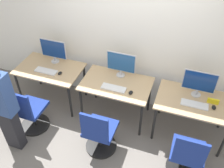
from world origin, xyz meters
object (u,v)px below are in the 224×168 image
object	(u,v)px
monitor_right	(199,83)
keyboard_right	(194,104)
mouse_left	(60,73)
office_chair_center	(99,134)
person_left	(2,104)
mouse_center	(131,93)
keyboard_center	(114,88)
monitor_center	(121,63)
monitor_left	(53,50)
keyboard_left	(46,71)
office_chair_right	(187,157)
office_chair_left	(29,113)
mouse_right	(214,107)

from	to	relation	value
monitor_right	keyboard_right	xyz separation A→B (m)	(0.00, -0.23, -0.23)
mouse_left	office_chair_center	world-z (taller)	office_chair_center
person_left	mouse_center	size ratio (longest dim) A/B	17.82
keyboard_center	office_chair_center	xyz separation A→B (m)	(-0.00, -0.64, -0.37)
monitor_center	keyboard_right	size ratio (longest dim) A/B	1.22
monitor_left	keyboard_right	bearing A→B (deg)	-7.06
keyboard_left	mouse_center	distance (m)	1.50
person_left	keyboard_right	world-z (taller)	person_left
mouse_left	mouse_center	world-z (taller)	same
monitor_left	mouse_center	world-z (taller)	monitor_left
keyboard_left	office_chair_right	xyz separation A→B (m)	(2.46, -0.64, -0.37)
monitor_center	keyboard_right	distance (m)	1.27
keyboard_left	monitor_center	size ratio (longest dim) A/B	0.82
person_left	monitor_center	world-z (taller)	person_left
monitor_center	keyboard_center	distance (m)	0.42
monitor_left	person_left	size ratio (longest dim) A/B	0.29
mouse_left	monitor_center	xyz separation A→B (m)	(0.96, 0.31, 0.22)
mouse_center	office_chair_left	bearing A→B (deg)	-158.33
person_left	monitor_right	size ratio (longest dim) A/B	3.39
office_chair_center	office_chair_right	world-z (taller)	same
keyboard_center	keyboard_right	world-z (taller)	same
person_left	keyboard_center	bearing A→B (deg)	37.85
mouse_left	mouse_center	bearing A→B (deg)	-3.25
monitor_right	office_chair_right	world-z (taller)	monitor_right
mouse_left	office_chair_right	size ratio (longest dim) A/B	0.10
mouse_left	person_left	xyz separation A→B (m)	(-0.30, -1.03, 0.14)
keyboard_left	keyboard_right	world-z (taller)	same
person_left	monitor_left	bearing A→B (deg)	88.13
monitor_left	mouse_left	distance (m)	0.45
person_left	mouse_center	xyz separation A→B (m)	(1.54, 0.96, -0.14)
monitor_left	person_left	bearing A→B (deg)	-91.87
mouse_left	mouse_right	distance (m)	2.44
mouse_left	mouse_center	size ratio (longest dim) A/B	1.00
monitor_right	keyboard_center	bearing A→B (deg)	-167.01
mouse_left	mouse_right	xyz separation A→B (m)	(2.44, 0.02, 0.00)
person_left	keyboard_right	size ratio (longest dim) A/B	4.16
monitor_left	office_chair_left	size ratio (longest dim) A/B	0.53
mouse_left	keyboard_left	bearing A→B (deg)	-175.95
monitor_center	mouse_right	size ratio (longest dim) A/B	5.25
mouse_center	keyboard_right	bearing A→B (deg)	4.03
keyboard_left	person_left	world-z (taller)	person_left
mouse_left	keyboard_right	xyz separation A→B (m)	(2.17, -0.00, -0.01)
office_chair_left	monitor_center	world-z (taller)	monitor_center
monitor_center	mouse_right	xyz separation A→B (m)	(1.48, -0.28, -0.22)
office_chair_right	monitor_center	bearing A→B (deg)	142.36
monitor_left	monitor_right	xyz separation A→B (m)	(2.43, -0.07, 0.00)
keyboard_center	keyboard_left	bearing A→B (deg)	178.43
monitor_center	monitor_right	world-z (taller)	same
monitor_left	mouse_right	world-z (taller)	monitor_left
monitor_left	mouse_left	size ratio (longest dim) A/B	5.25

